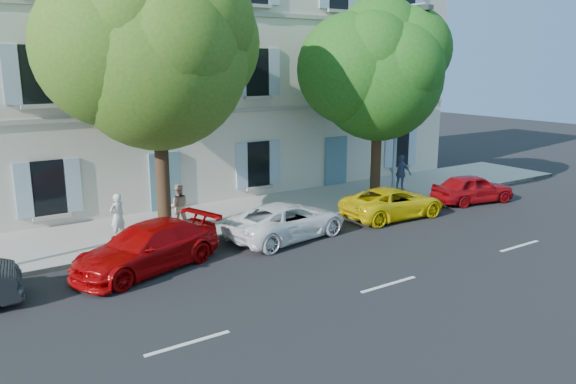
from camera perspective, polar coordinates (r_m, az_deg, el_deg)
ground at (r=18.86m, az=1.73°, el=-5.54°), size 90.00×90.00×0.00m
sidewalk at (r=22.45m, az=-4.90°, el=-2.34°), size 36.00×4.50×0.15m
kerb at (r=20.65m, az=-1.96°, el=-3.66°), size 36.00×0.16×0.16m
building at (r=26.84m, az=-11.29°, el=12.76°), size 28.00×7.00×12.00m
car_red_coupe at (r=17.11m, az=-14.13°, el=-5.49°), size 5.07×3.25×1.37m
car_white_coupe at (r=19.55m, az=-0.11°, el=-2.93°), size 4.80×2.75×1.26m
car_yellow_supercar at (r=22.56m, az=10.65°, el=-1.06°), size 4.41×2.19×1.20m
car_red_hatchback at (r=25.83m, az=18.26°, el=0.35°), size 3.93×2.16×1.27m
tree_left at (r=19.20m, az=-13.20°, el=13.01°), size 5.98×5.98×9.26m
tree_right at (r=24.06m, az=9.21°, el=11.48°), size 5.34×5.34×8.23m
street_lamp at (r=24.24m, az=11.31°, el=9.82°), size 0.31×1.74×8.13m
pedestrian_a at (r=19.84m, az=-16.94°, el=-2.37°), size 0.67×0.55×1.56m
pedestrian_b at (r=20.54m, az=-11.08°, el=-1.43°), size 0.95×0.84×1.62m
pedestrian_c at (r=26.54m, az=11.42°, el=1.90°), size 0.67×1.08×1.71m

